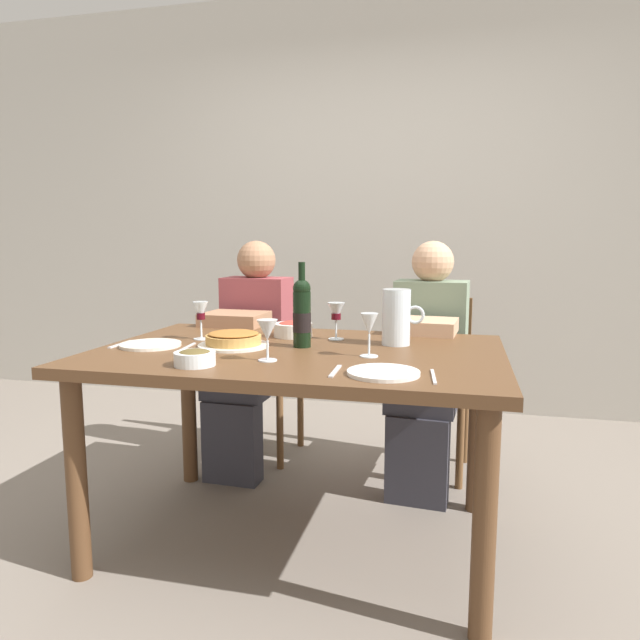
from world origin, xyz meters
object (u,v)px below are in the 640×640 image
object	(u,v)px
water_pitcher	(396,320)
dinner_plate_right_setting	(151,345)
olive_bowl	(195,357)
chair_right	(432,371)
diner_right	(427,358)
dinner_plate_left_setting	(383,373)
salad_bowl	(293,328)
dining_table	(299,373)
diner_left	(249,348)
wine_glass_spare	(336,313)
chair_left	(266,362)
wine_glass_right_diner	(369,326)
baked_tart	(234,339)
wine_glass_left_diner	(267,332)
wine_bottle	(301,313)
wine_glass_centre	(201,313)

from	to	relation	value
water_pitcher	dinner_plate_right_setting	distance (m)	0.95
olive_bowl	chair_right	bearing A→B (deg)	60.25
diner_right	dinner_plate_left_setting	bearing A→B (deg)	90.19
salad_bowl	dinner_plate_left_setting	bearing A→B (deg)	-52.29
dining_table	dinner_plate_right_setting	bearing A→B (deg)	-172.50
salad_bowl	diner_left	distance (m)	0.57
diner_left	chair_right	bearing A→B (deg)	-164.36
diner_right	wine_glass_spare	bearing A→B (deg)	55.11
olive_bowl	chair_left	xyz separation A→B (m)	(-0.19, 1.26, -0.29)
wine_glass_right_diner	chair_left	distance (m)	1.28
dining_table	salad_bowl	size ratio (longest dim) A/B	9.21
dinner_plate_right_setting	dining_table	bearing A→B (deg)	7.50
dinner_plate_left_setting	diner_right	world-z (taller)	diner_right
baked_tart	wine_glass_spare	distance (m)	0.43
salad_bowl	chair_right	world-z (taller)	chair_right
olive_bowl	dinner_plate_left_setting	size ratio (longest dim) A/B	0.61
dinner_plate_left_setting	diner_left	world-z (taller)	diner_left
dinner_plate_right_setting	diner_right	distance (m)	1.26
wine_glass_left_diner	dinner_plate_right_setting	bearing A→B (deg)	164.44
wine_glass_right_diner	diner_right	world-z (taller)	diner_right
chair_left	diner_right	size ratio (longest dim) A/B	0.75
dinner_plate_right_setting	diner_left	xyz separation A→B (m)	(0.12, 0.75, -0.15)
salad_bowl	chair_left	size ratio (longest dim) A/B	0.19
water_pitcher	salad_bowl	xyz separation A→B (m)	(-0.44, 0.09, -0.06)
dinner_plate_left_setting	dining_table	bearing A→B (deg)	137.80
chair_right	wine_glass_right_diner	bearing A→B (deg)	84.25
wine_glass_right_diner	wine_glass_spare	world-z (taller)	wine_glass_right_diner
wine_glass_right_diner	baked_tart	bearing A→B (deg)	172.99
olive_bowl	diner_right	distance (m)	1.23
water_pitcher	diner_right	size ratio (longest dim) A/B	0.19
dining_table	wine_glass_right_diner	size ratio (longest dim) A/B	9.74
dinner_plate_left_setting	wine_glass_right_diner	bearing A→B (deg)	108.23
dining_table	wine_bottle	size ratio (longest dim) A/B	4.63
olive_bowl	wine_glass_spare	bearing A→B (deg)	59.49
wine_glass_centre	baked_tart	bearing A→B (deg)	-31.99
wine_glass_left_diner	wine_glass_spare	world-z (taller)	wine_glass_spare
wine_bottle	wine_glass_spare	size ratio (longest dim) A/B	2.12
olive_bowl	wine_bottle	bearing A→B (deg)	57.64
wine_glass_left_diner	chair_left	world-z (taller)	wine_glass_left_diner
dinner_plate_right_setting	chair_right	distance (m)	1.44
wine_bottle	dinner_plate_left_setting	world-z (taller)	wine_bottle
wine_glass_spare	wine_glass_right_diner	bearing A→B (deg)	-59.37
wine_glass_right_diner	diner_right	bearing A→B (deg)	77.43
chair_left	olive_bowl	bearing A→B (deg)	100.99
water_pitcher	olive_bowl	xyz separation A→B (m)	(-0.60, -0.53, -0.07)
wine_bottle	water_pitcher	size ratio (longest dim) A/B	1.49
water_pitcher	baked_tart	bearing A→B (deg)	-162.65
olive_bowl	wine_glass_spare	world-z (taller)	wine_glass_spare
wine_bottle	olive_bowl	world-z (taller)	wine_bottle
dining_table	wine_bottle	xyz separation A→B (m)	(-0.00, 0.05, 0.22)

